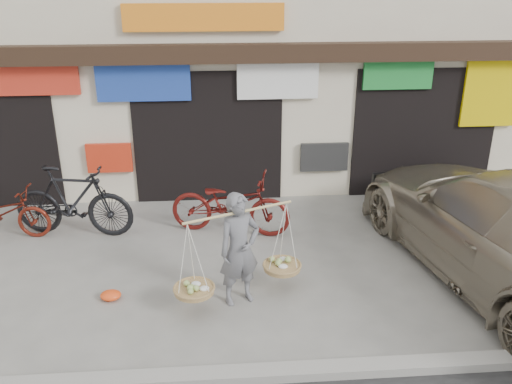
{
  "coord_description": "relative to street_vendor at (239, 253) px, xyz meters",
  "views": [
    {
      "loc": [
        0.15,
        -7.13,
        4.56
      ],
      "look_at": [
        0.77,
        0.9,
        1.21
      ],
      "focal_mm": 38.0,
      "sensor_mm": 36.0,
      "label": 1
    }
  ],
  "objects": [
    {
      "name": "kerb",
      "position": [
        -0.44,
        -1.66,
        -0.73
      ],
      "size": [
        70.0,
        0.25,
        0.12
      ],
      "primitive_type": "cube",
      "color": "gray",
      "rests_on": "ground"
    },
    {
      "name": "shophouse_block",
      "position": [
        -0.44,
        6.76,
        2.66
      ],
      "size": [
        14.0,
        6.32,
        7.0
      ],
      "color": "beige",
      "rests_on": "ground"
    },
    {
      "name": "red_bag",
      "position": [
        -1.91,
        0.17,
        -0.72
      ],
      "size": [
        0.31,
        0.25,
        0.14
      ],
      "primitive_type": "ellipsoid",
      "color": "#EF4816",
      "rests_on": "ground"
    },
    {
      "name": "suv",
      "position": [
        4.16,
        0.26,
        0.12
      ],
      "size": [
        3.6,
        6.6,
        1.81
      ],
      "rotation": [
        0.0,
        0.0,
        3.32
      ],
      "color": "#A19682",
      "rests_on": "ground"
    },
    {
      "name": "street_vendor",
      "position": [
        0.0,
        0.0,
        0.0
      ],
      "size": [
        1.87,
        1.09,
        1.7
      ],
      "rotation": [
        0.0,
        0.0,
        0.39
      ],
      "color": "slate",
      "rests_on": "ground"
    },
    {
      "name": "ground",
      "position": [
        -0.44,
        0.34,
        -0.79
      ],
      "size": [
        70.0,
        70.0,
        0.0
      ],
      "primitive_type": "plane",
      "color": "gray",
      "rests_on": "ground"
    },
    {
      "name": "bike_2",
      "position": [
        -0.06,
        2.23,
        -0.21
      ],
      "size": [
        2.33,
        1.3,
        1.16
      ],
      "primitive_type": "imported",
      "rotation": [
        0.0,
        0.0,
        1.32
      ],
      "color": "#53110E",
      "rests_on": "ground"
    },
    {
      "name": "bike_1",
      "position": [
        -2.88,
        2.38,
        -0.13
      ],
      "size": [
        2.28,
        1.01,
        1.32
      ],
      "primitive_type": "imported",
      "rotation": [
        0.0,
        0.0,
        1.39
      ],
      "color": "black",
      "rests_on": "ground"
    },
    {
      "name": "bike_0",
      "position": [
        -4.19,
        2.4,
        -0.32
      ],
      "size": [
        1.85,
        0.82,
        0.94
      ],
      "primitive_type": "imported",
      "rotation": [
        0.0,
        0.0,
        1.46
      ],
      "color": "maroon",
      "rests_on": "ground"
    }
  ]
}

